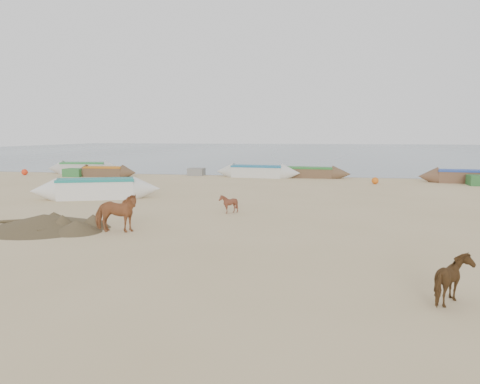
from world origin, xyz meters
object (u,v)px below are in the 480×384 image
Objects in this scene: calf_front at (229,204)px; near_canoe at (96,189)px; calf_right at (455,280)px; cow_adult at (116,213)px.

calf_front is 0.13× the size of near_canoe.
calf_front is 0.84× the size of calf_right.
near_canoe is at bearing 26.13° from cow_adult.
calf_front is at bearing -43.21° from near_canoe.
calf_right is 0.15× the size of near_canoe.
calf_front is at bearing -38.94° from cow_adult.
cow_adult is at bearing 69.67° from calf_right.
calf_right reaches higher than calf_front.
cow_adult reaches higher than near_canoe.
near_canoe reaches higher than calf_right.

